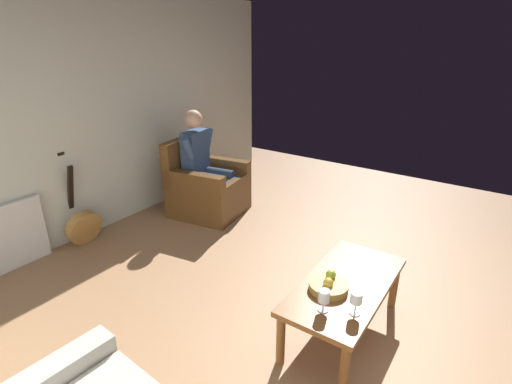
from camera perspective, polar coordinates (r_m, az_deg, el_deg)
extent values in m
plane|color=#A37752|center=(3.30, 15.09, -17.73)|extent=(7.29, 7.29, 0.00)
cube|color=silver|center=(4.59, -22.19, 10.46)|extent=(5.64, 0.06, 2.55)
cube|color=brown|center=(4.85, -6.88, -0.90)|extent=(0.88, 0.91, 0.38)
cube|color=brown|center=(4.74, -6.39, 1.67)|extent=(0.62, 0.75, 0.10)
cube|color=brown|center=(5.00, -5.11, 3.69)|extent=(0.25, 0.81, 0.24)
cube|color=brown|center=(4.49, -9.21, 1.32)|extent=(0.25, 0.81, 0.24)
cube|color=brown|center=(4.88, -10.52, 4.77)|extent=(0.77, 0.24, 0.54)
cube|color=#354E76|center=(4.75, -8.92, 5.70)|extent=(0.38, 0.24, 0.54)
sphere|color=tan|center=(4.66, -9.22, 10.53)|extent=(0.22, 0.22, 0.22)
cylinder|color=#2B3B4F|center=(4.80, -5.77, 2.77)|extent=(0.20, 0.47, 0.13)
cylinder|color=#2B3B4F|center=(4.78, -3.29, -0.49)|extent=(0.13, 0.13, 0.48)
cylinder|color=#354E76|center=(4.86, -7.13, 7.63)|extent=(0.21, 0.12, 0.29)
cylinder|color=#2B3B4F|center=(4.63, -7.09, 1.99)|extent=(0.20, 0.47, 0.13)
cylinder|color=#2B3B4F|center=(4.61, -4.53, -1.39)|extent=(0.13, 0.13, 0.48)
cylinder|color=#354E76|center=(4.53, -9.95, 6.38)|extent=(0.21, 0.12, 0.29)
cube|color=brown|center=(2.92, 13.02, -13.18)|extent=(1.14, 0.55, 0.04)
cylinder|color=brown|center=(3.41, 19.65, -12.78)|extent=(0.06, 0.06, 0.39)
cylinder|color=brown|center=(2.63, 12.84, -24.12)|extent=(0.06, 0.06, 0.39)
cylinder|color=brown|center=(3.51, 12.53, -10.82)|extent=(0.06, 0.06, 0.39)
cylinder|color=brown|center=(2.76, 3.64, -20.79)|extent=(0.06, 0.06, 0.39)
cylinder|color=#B78341|center=(4.49, -23.93, -4.78)|extent=(0.38, 0.20, 0.39)
cylinder|color=black|center=(4.45, -23.62, -4.73)|extent=(0.11, 0.03, 0.10)
cube|color=black|center=(4.43, -25.60, 0.58)|extent=(0.05, 0.17, 0.50)
cube|color=black|center=(4.41, -26.81, 4.45)|extent=(0.07, 0.07, 0.14)
cube|color=white|center=(4.31, -32.62, -5.67)|extent=(0.67, 0.06, 0.64)
cylinder|color=silver|center=(2.64, 9.82, -16.68)|extent=(0.07, 0.07, 0.01)
cylinder|color=silver|center=(2.61, 9.87, -16.09)|extent=(0.01, 0.01, 0.06)
cylinder|color=silver|center=(2.57, 9.98, -14.82)|extent=(0.08, 0.08, 0.08)
cylinder|color=#590C19|center=(2.58, 9.94, -15.22)|extent=(0.07, 0.07, 0.03)
cylinder|color=silver|center=(2.65, 14.29, -16.85)|extent=(0.07, 0.07, 0.01)
cylinder|color=silver|center=(2.62, 14.38, -16.12)|extent=(0.01, 0.01, 0.08)
cylinder|color=silver|center=(2.58, 14.54, -14.79)|extent=(0.08, 0.08, 0.07)
cylinder|color=#590C19|center=(2.59, 14.50, -15.15)|extent=(0.07, 0.07, 0.03)
cylinder|color=olive|center=(2.81, 10.61, -13.46)|extent=(0.27, 0.27, 0.05)
sphere|color=gold|center=(2.76, 10.57, -12.96)|extent=(0.07, 0.07, 0.07)
sphere|color=#89A529|center=(2.85, 10.94, -11.82)|extent=(0.07, 0.07, 0.07)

